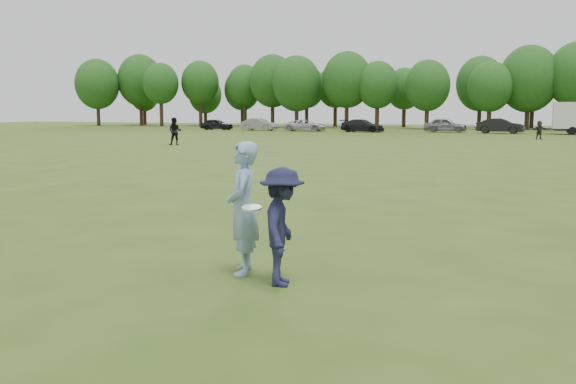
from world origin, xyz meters
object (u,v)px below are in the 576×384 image
car_e (445,125)px  car_b (259,124)px  defender (282,227)px  player_far_d (539,130)px  player_far_a (175,131)px  car_d (363,126)px  car_f (500,126)px  car_a (217,124)px  thrower (243,208)px  car_c (306,125)px

car_e → car_b: bearing=91.1°
defender → player_far_d: bearing=-20.3°
defender → player_far_a: bearing=18.6°
car_d → car_f: car_f is taller
car_a → car_b: bearing=-96.7°
defender → car_b: defender is taller
thrower → car_b: bearing=-178.3°
defender → car_b: (-26.81, 59.90, -0.07)m
car_a → car_e: 27.59m
car_e → player_far_a: bearing=153.3°
car_a → car_f: size_ratio=0.84×
car_d → car_f: size_ratio=1.02×
thrower → player_far_d: size_ratio=1.23×
defender → car_f: size_ratio=0.33×
player_far_d → car_e: size_ratio=0.34×
car_e → player_far_d: bearing=-149.7°
player_far_d → car_f: size_ratio=0.32×
defender → player_far_a: (-19.47, 28.96, 0.15)m
defender → car_e: size_ratio=0.35×
car_f → car_d: bearing=101.2°
thrower → car_a: bearing=-173.8°
car_c → car_e: size_ratio=1.05×
car_a → car_d: bearing=-97.1°
car_c → player_far_d: bearing=-122.2°
car_d → player_far_a: bearing=177.1°
car_c → car_a: bearing=79.9°
player_far_a → car_a: bearing=95.8°
car_b → car_e: size_ratio=0.96×
player_far_d → car_c: size_ratio=0.32×
defender → car_a: bearing=13.2°
player_far_d → player_far_a: bearing=-173.4°
car_b → thrower: bearing=-152.7°
car_d → car_e: bearing=-66.3°
player_far_a → car_e: player_far_a is taller
car_c → car_b: bearing=79.5°
car_a → player_far_d: bearing=-112.6°
player_far_a → car_a: (-13.27, 31.30, -0.26)m
defender → car_e: 61.64m
car_b → car_d: size_ratio=0.90×
car_c → player_far_a: bearing=176.3°
defender → car_c: 62.93m
defender → player_far_d: 47.42m
player_far_a → player_far_d: size_ratio=1.23×
player_far_d → car_d: 21.43m
car_c → car_d: bearing=-100.0°
player_far_a → car_c: (-1.25, 30.45, -0.28)m
player_far_a → car_a: player_far_a is taller
player_far_a → car_b: bearing=86.2°
car_b → car_c: size_ratio=0.92×
player_far_d → car_c: bearing=122.7°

